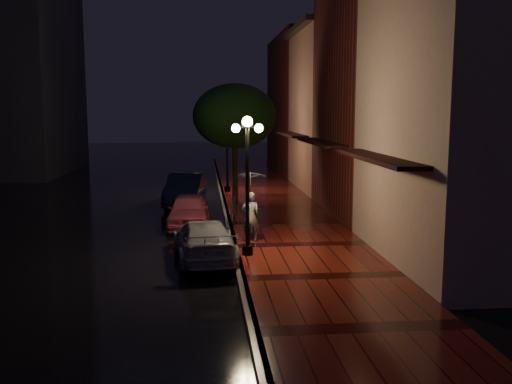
# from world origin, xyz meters

# --- Properties ---
(ground) EXTENTS (120.00, 120.00, 0.00)m
(ground) POSITION_xyz_m (0.00, 0.00, 0.00)
(ground) COLOR black
(ground) RESTS_ON ground
(sidewalk) EXTENTS (4.50, 60.00, 0.15)m
(sidewalk) POSITION_xyz_m (2.25, 0.00, 0.07)
(sidewalk) COLOR #4D110D
(sidewalk) RESTS_ON ground
(curb) EXTENTS (0.25, 60.00, 0.15)m
(curb) POSITION_xyz_m (0.00, 0.00, 0.07)
(curb) COLOR #595451
(curb) RESTS_ON ground
(storefront_near) EXTENTS (5.00, 8.00, 8.50)m
(storefront_near) POSITION_xyz_m (7.00, -6.00, 4.25)
(storefront_near) COLOR gray
(storefront_near) RESTS_ON ground
(storefront_mid) EXTENTS (5.00, 8.00, 11.00)m
(storefront_mid) POSITION_xyz_m (7.00, 2.00, 5.50)
(storefront_mid) COLOR #511914
(storefront_mid) RESTS_ON ground
(storefront_far) EXTENTS (5.00, 8.00, 9.00)m
(storefront_far) POSITION_xyz_m (7.00, 10.00, 4.50)
(storefront_far) COLOR #8C5951
(storefront_far) RESTS_ON ground
(storefront_extra) EXTENTS (5.00, 12.00, 10.00)m
(storefront_extra) POSITION_xyz_m (7.00, 20.00, 5.00)
(storefront_extra) COLOR #511914
(storefront_extra) RESTS_ON ground
(streetlamp_near) EXTENTS (0.96, 0.36, 4.31)m
(streetlamp_near) POSITION_xyz_m (0.35, -5.00, 2.60)
(streetlamp_near) COLOR black
(streetlamp_near) RESTS_ON sidewalk
(streetlamp_far) EXTENTS (0.96, 0.36, 4.31)m
(streetlamp_far) POSITION_xyz_m (0.35, 9.00, 2.60)
(streetlamp_far) COLOR black
(streetlamp_far) RESTS_ON sidewalk
(street_tree) EXTENTS (4.16, 4.16, 5.80)m
(street_tree) POSITION_xyz_m (0.61, 5.99, 4.24)
(street_tree) COLOR black
(street_tree) RESTS_ON sidewalk
(pink_car) EXTENTS (1.73, 3.99, 1.34)m
(pink_car) POSITION_xyz_m (-1.59, 0.20, 0.67)
(pink_car) COLOR #BF4E66
(pink_car) RESTS_ON ground
(navy_car) EXTENTS (2.14, 4.86, 1.55)m
(navy_car) POSITION_xyz_m (-1.86, 5.63, 0.78)
(navy_car) COLOR black
(navy_car) RESTS_ON ground
(silver_car) EXTENTS (2.21, 4.48, 1.25)m
(silver_car) POSITION_xyz_m (-1.00, -4.89, 0.63)
(silver_car) COLOR #9B9AA1
(silver_car) RESTS_ON ground
(woman_with_umbrella) EXTENTS (1.01, 1.03, 2.43)m
(woman_with_umbrella) POSITION_xyz_m (0.60, -3.17, 1.76)
(woman_with_umbrella) COLOR silver
(woman_with_umbrella) RESTS_ON sidewalk
(parking_meter) EXTENTS (0.11, 0.09, 1.22)m
(parking_meter) POSITION_xyz_m (0.15, -0.70, 0.89)
(parking_meter) COLOR black
(parking_meter) RESTS_ON sidewalk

